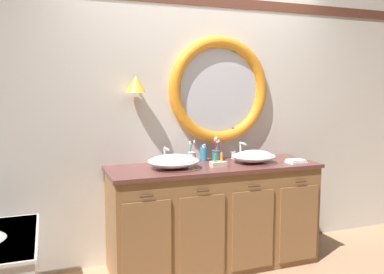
{
  "coord_description": "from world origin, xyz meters",
  "views": [
    {
      "loc": [
        -1.32,
        -2.85,
        1.54
      ],
      "look_at": [
        -0.18,
        0.25,
        1.14
      ],
      "focal_mm": 37.36,
      "sensor_mm": 36.0,
      "label": 1
    }
  ],
  "objects_px": {
    "toothbrush_holder_right": "(217,154)",
    "soap_dispenser": "(204,153)",
    "sink_basin_right": "(254,156)",
    "folded_hand_towel": "(296,161)",
    "toothbrush_holder_left": "(192,156)",
    "sink_basin_left": "(174,161)",
    "toiletry_basket": "(218,163)"
  },
  "relations": [
    {
      "from": "toothbrush_holder_right",
      "to": "soap_dispenser",
      "type": "bearing_deg",
      "value": 171.99
    },
    {
      "from": "sink_basin_right",
      "to": "folded_hand_towel",
      "type": "bearing_deg",
      "value": -23.7
    },
    {
      "from": "toothbrush_holder_right",
      "to": "soap_dispenser",
      "type": "xyz_separation_m",
      "value": [
        -0.12,
        0.02,
        0.01
      ]
    },
    {
      "from": "toothbrush_holder_left",
      "to": "toothbrush_holder_right",
      "type": "bearing_deg",
      "value": 3.65
    },
    {
      "from": "sink_basin_left",
      "to": "sink_basin_right",
      "type": "height_order",
      "value": "sink_basin_left"
    },
    {
      "from": "toothbrush_holder_right",
      "to": "toiletry_basket",
      "type": "distance_m",
      "value": 0.3
    },
    {
      "from": "sink_basin_right",
      "to": "toothbrush_holder_right",
      "type": "bearing_deg",
      "value": 139.62
    },
    {
      "from": "toothbrush_holder_right",
      "to": "folded_hand_towel",
      "type": "relative_size",
      "value": 1.43
    },
    {
      "from": "toothbrush_holder_left",
      "to": "folded_hand_towel",
      "type": "distance_m",
      "value": 0.91
    },
    {
      "from": "toothbrush_holder_right",
      "to": "soap_dispenser",
      "type": "height_order",
      "value": "toothbrush_holder_right"
    },
    {
      "from": "sink_basin_left",
      "to": "sink_basin_right",
      "type": "xyz_separation_m",
      "value": [
        0.74,
        -0.0,
        -0.0
      ]
    },
    {
      "from": "sink_basin_right",
      "to": "folded_hand_towel",
      "type": "relative_size",
      "value": 2.53
    },
    {
      "from": "sink_basin_left",
      "to": "toothbrush_holder_right",
      "type": "xyz_separation_m",
      "value": [
        0.48,
        0.22,
        -0.0
      ]
    },
    {
      "from": "sink_basin_right",
      "to": "toiletry_basket",
      "type": "bearing_deg",
      "value": -170.87
    },
    {
      "from": "sink_basin_right",
      "to": "toothbrush_holder_left",
      "type": "distance_m",
      "value": 0.54
    },
    {
      "from": "folded_hand_towel",
      "to": "toiletry_basket",
      "type": "bearing_deg",
      "value": 172.71
    },
    {
      "from": "toothbrush_holder_left",
      "to": "sink_basin_right",
      "type": "bearing_deg",
      "value": -22.07
    },
    {
      "from": "sink_basin_right",
      "to": "folded_hand_towel",
      "type": "xyz_separation_m",
      "value": [
        0.34,
        -0.15,
        -0.04
      ]
    },
    {
      "from": "sink_basin_left",
      "to": "folded_hand_towel",
      "type": "relative_size",
      "value": 2.8
    },
    {
      "from": "sink_basin_left",
      "to": "toothbrush_holder_right",
      "type": "height_order",
      "value": "toothbrush_holder_right"
    },
    {
      "from": "sink_basin_left",
      "to": "soap_dispenser",
      "type": "xyz_separation_m",
      "value": [
        0.36,
        0.24,
        0.01
      ]
    },
    {
      "from": "toothbrush_holder_left",
      "to": "sink_basin_left",
      "type": "bearing_deg",
      "value": -139.29
    },
    {
      "from": "sink_basin_left",
      "to": "soap_dispenser",
      "type": "distance_m",
      "value": 0.43
    },
    {
      "from": "sink_basin_left",
      "to": "toothbrush_holder_left",
      "type": "bearing_deg",
      "value": 40.71
    },
    {
      "from": "toothbrush_holder_right",
      "to": "folded_hand_towel",
      "type": "xyz_separation_m",
      "value": [
        0.6,
        -0.37,
        -0.04
      ]
    },
    {
      "from": "toothbrush_holder_left",
      "to": "toothbrush_holder_right",
      "type": "distance_m",
      "value": 0.25
    },
    {
      "from": "toiletry_basket",
      "to": "folded_hand_towel",
      "type": "bearing_deg",
      "value": -7.29
    },
    {
      "from": "soap_dispenser",
      "to": "folded_hand_towel",
      "type": "distance_m",
      "value": 0.82
    },
    {
      "from": "toothbrush_holder_left",
      "to": "toothbrush_holder_right",
      "type": "height_order",
      "value": "toothbrush_holder_right"
    },
    {
      "from": "sink_basin_left",
      "to": "toothbrush_holder_left",
      "type": "distance_m",
      "value": 0.31
    },
    {
      "from": "sink_basin_right",
      "to": "toothbrush_holder_left",
      "type": "relative_size",
      "value": 1.93
    },
    {
      "from": "sink_basin_left",
      "to": "toothbrush_holder_right",
      "type": "relative_size",
      "value": 1.96
    }
  ]
}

